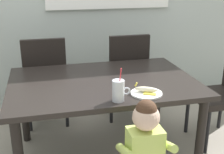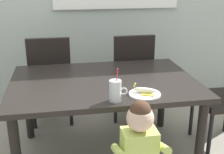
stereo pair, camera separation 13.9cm
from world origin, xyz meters
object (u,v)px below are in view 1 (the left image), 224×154
Objects in this scene: dining_chair_right at (126,71)px; peeled_banana at (147,90)px; milk_cup at (118,92)px; toddler_standing at (145,146)px; dining_table at (103,90)px; dining_chair_left at (45,77)px; snack_plate at (146,93)px.

peeled_banana is (-0.16, -1.05, 0.21)m from dining_chair_right.
toddler_standing is at bearing -70.84° from milk_cup.
dining_chair_right is 1.15× the size of toddler_standing.
dining_table is at bearing 92.21° from milk_cup.
milk_cup reaches higher than toddler_standing.
dining_chair_right is 3.87× the size of milk_cup.
peeled_banana is (0.23, 0.07, -0.04)m from milk_cup.
milk_cup is (0.47, -1.15, 0.25)m from dining_chair_left.
peeled_banana is (0.00, 0.01, 0.03)m from snack_plate.
dining_table is 0.86m from dining_chair_left.
dining_chair_left is at bearing 122.98° from peeled_banana.
toddler_standing is 4.89× the size of peeled_banana.
snack_plate reaches higher than dining_table.
dining_table is at bearing 124.97° from peeled_banana.
snack_plate is (0.23, 0.07, -0.06)m from milk_cup.
dining_table is 6.09× the size of milk_cup.
snack_plate is (-0.16, -1.06, 0.19)m from dining_chair_right.
dining_chair_left is 1.00× the size of dining_chair_right.
dining_table is 1.80× the size of toddler_standing.
milk_cup is 0.25m from snack_plate.
dining_chair_left reaches higher than snack_plate.
peeled_banana is at bearing 81.60° from dining_chair_right.
snack_plate is (0.13, 0.35, 0.20)m from toddler_standing.
dining_chair_right is at bearing 59.98° from dining_table.
snack_plate is 1.34× the size of peeled_banana.
dining_table is at bearing 99.18° from toddler_standing.
toddler_standing is (0.11, -0.71, -0.11)m from dining_table.
milk_cup reaches higher than peeled_banana.
dining_chair_right is 1.08m from snack_plate.
snack_plate is 0.03m from peeled_banana.
snack_plate is at bearing -113.20° from peeled_banana.
peeled_banana reaches higher than dining_table.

